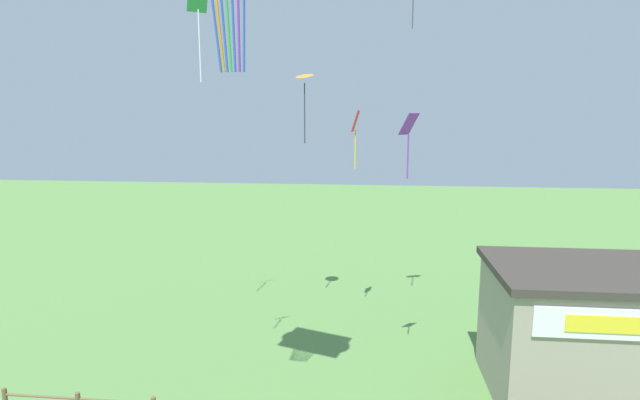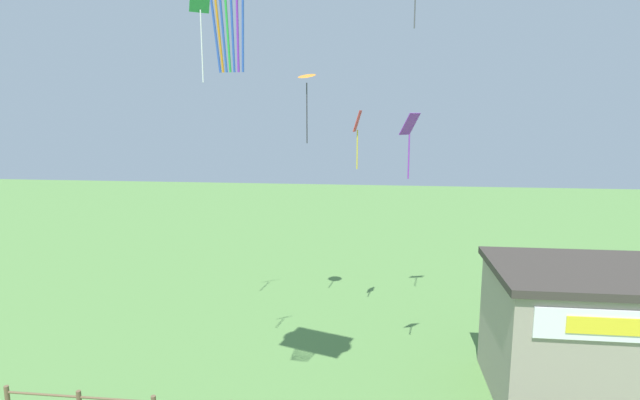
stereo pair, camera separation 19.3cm
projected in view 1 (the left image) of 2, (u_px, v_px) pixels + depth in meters
The scene contains 5 objects.
seaside_building at pixel (602, 333), 16.04m from camera, with size 7.13×4.67×4.39m.
kite_orange_delta at pixel (304, 81), 20.89m from camera, with size 0.99×0.98×2.97m.
kite_red_diamond at pixel (355, 128), 20.41m from camera, with size 0.35×0.67×2.40m.
kite_purple_streamer at pixel (409, 133), 16.02m from camera, with size 0.69×0.72×2.11m.
kite_green_diamond at pixel (198, 12), 18.70m from camera, with size 0.86×0.78×3.58m.
Camera 1 is at (1.47, -4.86, 9.16)m, focal length 28.00 mm.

